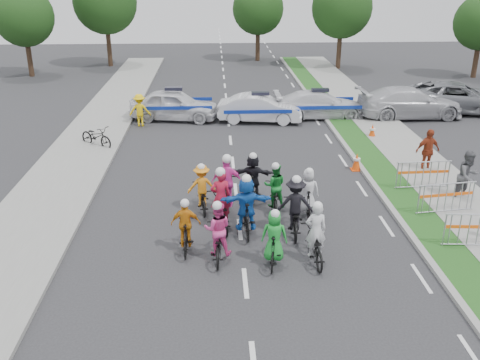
{
  "coord_description": "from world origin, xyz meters",
  "views": [
    {
      "loc": [
        -0.7,
        -11.7,
        7.61
      ],
      "look_at": [
        0.07,
        4.35,
        1.1
      ],
      "focal_mm": 40.0,
      "sensor_mm": 36.0,
      "label": 1
    }
  ],
  "objects_px": {
    "parked_bike": "(96,136)",
    "police_car_0": "(174,105)",
    "rider_6": "(221,208)",
    "tree_0": "(23,17)",
    "barrier_1": "(446,199)",
    "police_car_2": "(319,104)",
    "tree_1": "(342,8)",
    "rider_11": "(253,180)",
    "rider_9": "(227,189)",
    "rider_8": "(275,193)",
    "rider_3": "(186,231)",
    "rider_1": "(274,243)",
    "rider_7": "(308,197)",
    "rider_10": "(202,192)",
    "civilian_sedan": "(410,103)",
    "tree_4": "(258,9)",
    "police_car_1": "(260,108)",
    "tree_3": "(105,2)",
    "rider_5": "(246,209)",
    "barrier_2": "(423,176)",
    "spectator_1": "(468,176)",
    "rider_4": "(295,211)",
    "marshal_hiviz": "(140,110)",
    "civilian_suv": "(457,97)",
    "rider_2": "(218,237)",
    "barrier_0": "(478,232)",
    "cone_1": "(372,131)",
    "rider_0": "(315,241)",
    "cone_0": "(357,162)"
  },
  "relations": [
    {
      "from": "rider_3",
      "to": "rider_7",
      "type": "distance_m",
      "value": 4.35
    },
    {
      "from": "rider_5",
      "to": "police_car_1",
      "type": "distance_m",
      "value": 12.43
    },
    {
      "from": "police_car_0",
      "to": "rider_11",
      "type": "bearing_deg",
      "value": -152.75
    },
    {
      "from": "rider_5",
      "to": "tree_0",
      "type": "height_order",
      "value": "tree_0"
    },
    {
      "from": "rider_2",
      "to": "tree_3",
      "type": "relative_size",
      "value": 0.24
    },
    {
      "from": "rider_11",
      "to": "spectator_1",
      "type": "distance_m",
      "value": 7.34
    },
    {
      "from": "barrier_0",
      "to": "cone_1",
      "type": "height_order",
      "value": "barrier_0"
    },
    {
      "from": "police_car_2",
      "to": "rider_4",
      "type": "bearing_deg",
      "value": 165.8
    },
    {
      "from": "rider_10",
      "to": "rider_11",
      "type": "bearing_deg",
      "value": -163.88
    },
    {
      "from": "barrier_1",
      "to": "tree_4",
      "type": "bearing_deg",
      "value": 96.96
    },
    {
      "from": "rider_10",
      "to": "civilian_sedan",
      "type": "xyz_separation_m",
      "value": [
        10.78,
        11.11,
        0.14
      ]
    },
    {
      "from": "tree_0",
      "to": "rider_6",
      "type": "bearing_deg",
      "value": -61.6
    },
    {
      "from": "rider_6",
      "to": "rider_8",
      "type": "relative_size",
      "value": 1.2
    },
    {
      "from": "barrier_0",
      "to": "rider_2",
      "type": "bearing_deg",
      "value": -178.58
    },
    {
      "from": "spectator_1",
      "to": "rider_4",
      "type": "bearing_deg",
      "value": 175.66
    },
    {
      "from": "rider_1",
      "to": "rider_6",
      "type": "xyz_separation_m",
      "value": [
        -1.39,
        2.26,
        0.01
      ]
    },
    {
      "from": "rider_10",
      "to": "police_car_1",
      "type": "distance_m",
      "value": 11.01
    },
    {
      "from": "rider_1",
      "to": "rider_4",
      "type": "xyz_separation_m",
      "value": [
        0.82,
        1.76,
        0.08
      ]
    },
    {
      "from": "rider_8",
      "to": "tree_0",
      "type": "distance_m",
      "value": 28.38
    },
    {
      "from": "barrier_1",
      "to": "rider_0",
      "type": "bearing_deg",
      "value": -150.45
    },
    {
      "from": "parked_bike",
      "to": "barrier_1",
      "type": "bearing_deg",
      "value": -83.55
    },
    {
      "from": "rider_1",
      "to": "parked_bike",
      "type": "bearing_deg",
      "value": -46.9
    },
    {
      "from": "rider_2",
      "to": "rider_11",
      "type": "height_order",
      "value": "rider_2"
    },
    {
      "from": "rider_10",
      "to": "cone_1",
      "type": "distance_m",
      "value": 10.87
    },
    {
      "from": "rider_5",
      "to": "tree_1",
      "type": "bearing_deg",
      "value": -109.66
    },
    {
      "from": "civilian_suv",
      "to": "cone_0",
      "type": "height_order",
      "value": "civilian_suv"
    },
    {
      "from": "police_car_2",
      "to": "marshal_hiviz",
      "type": "xyz_separation_m",
      "value": [
        -9.3,
        -1.19,
        0.12
      ]
    },
    {
      "from": "police_car_2",
      "to": "tree_4",
      "type": "bearing_deg",
      "value": 5.31
    },
    {
      "from": "rider_7",
      "to": "rider_11",
      "type": "distance_m",
      "value": 2.12
    },
    {
      "from": "rider_1",
      "to": "cone_1",
      "type": "distance_m",
      "value": 12.52
    },
    {
      "from": "rider_6",
      "to": "rider_9",
      "type": "relative_size",
      "value": 1.03
    },
    {
      "from": "rider_9",
      "to": "tree_1",
      "type": "height_order",
      "value": "tree_1"
    },
    {
      "from": "police_car_2",
      "to": "tree_1",
      "type": "relative_size",
      "value": 0.71
    },
    {
      "from": "parked_bike",
      "to": "police_car_0",
      "type": "bearing_deg",
      "value": 1.45
    },
    {
      "from": "rider_9",
      "to": "parked_bike",
      "type": "bearing_deg",
      "value": -45.78
    },
    {
      "from": "tree_4",
      "to": "police_car_1",
      "type": "bearing_deg",
      "value": -94.15
    },
    {
      "from": "civilian_sedan",
      "to": "tree_1",
      "type": "height_order",
      "value": "tree_1"
    },
    {
      "from": "civilian_suv",
      "to": "rider_1",
      "type": "bearing_deg",
      "value": 154.55
    },
    {
      "from": "rider_6",
      "to": "tree_0",
      "type": "xyz_separation_m",
      "value": [
        -13.43,
        24.83,
        3.52
      ]
    },
    {
      "from": "barrier_2",
      "to": "tree_1",
      "type": "relative_size",
      "value": 0.29
    },
    {
      "from": "rider_9",
      "to": "tree_0",
      "type": "height_order",
      "value": "tree_0"
    },
    {
      "from": "cone_1",
      "to": "rider_4",
      "type": "bearing_deg",
      "value": -118.26
    },
    {
      "from": "rider_9",
      "to": "rider_1",
      "type": "bearing_deg",
      "value": 113.75
    },
    {
      "from": "rider_11",
      "to": "barrier_2",
      "type": "bearing_deg",
      "value": -166.2
    },
    {
      "from": "rider_3",
      "to": "barrier_1",
      "type": "relative_size",
      "value": 0.83
    },
    {
      "from": "rider_3",
      "to": "civilian_sedan",
      "type": "bearing_deg",
      "value": -127.62
    },
    {
      "from": "rider_1",
      "to": "tree_3",
      "type": "xyz_separation_m",
      "value": [
        -9.82,
        31.1,
        4.23
      ]
    },
    {
      "from": "rider_4",
      "to": "marshal_hiviz",
      "type": "distance_m",
      "value": 13.4
    },
    {
      "from": "rider_3",
      "to": "rider_5",
      "type": "distance_m",
      "value": 2.03
    },
    {
      "from": "police_car_1",
      "to": "tree_1",
      "type": "height_order",
      "value": "tree_1"
    }
  ]
}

